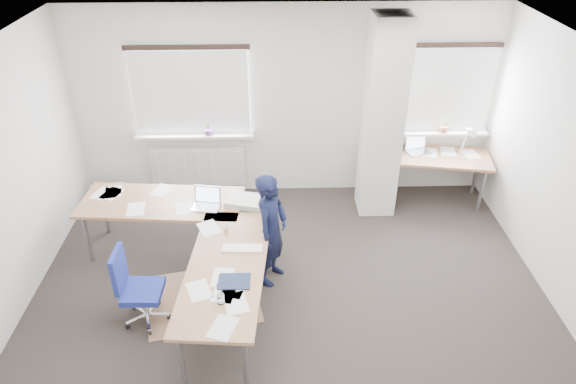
{
  "coord_description": "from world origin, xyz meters",
  "views": [
    {
      "loc": [
        -0.15,
        -4.34,
        4.21
      ],
      "look_at": [
        0.0,
        0.9,
        0.93
      ],
      "focal_mm": 32.0,
      "sensor_mm": 36.0,
      "label": 1
    }
  ],
  "objects_px": {
    "desk_main": "(196,233)",
    "task_chair": "(142,302)",
    "person": "(271,230)",
    "desk_side": "(441,158)"
  },
  "relations": [
    {
      "from": "desk_main",
      "to": "task_chair",
      "type": "relative_size",
      "value": 2.96
    },
    {
      "from": "task_chair",
      "to": "person",
      "type": "distance_m",
      "value": 1.62
    },
    {
      "from": "desk_side",
      "to": "task_chair",
      "type": "bearing_deg",
      "value": -138.42
    },
    {
      "from": "desk_side",
      "to": "person",
      "type": "relative_size",
      "value": 1.05
    },
    {
      "from": "desk_side",
      "to": "person",
      "type": "bearing_deg",
      "value": -134.95
    },
    {
      "from": "task_chair",
      "to": "desk_main",
      "type": "bearing_deg",
      "value": 51.09
    },
    {
      "from": "desk_side",
      "to": "task_chair",
      "type": "height_order",
      "value": "desk_side"
    },
    {
      "from": "desk_main",
      "to": "task_chair",
      "type": "distance_m",
      "value": 0.95
    },
    {
      "from": "desk_main",
      "to": "person",
      "type": "relative_size",
      "value": 1.95
    },
    {
      "from": "desk_main",
      "to": "task_chair",
      "type": "xyz_separation_m",
      "value": [
        -0.55,
        -0.64,
        -0.43
      ]
    }
  ]
}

